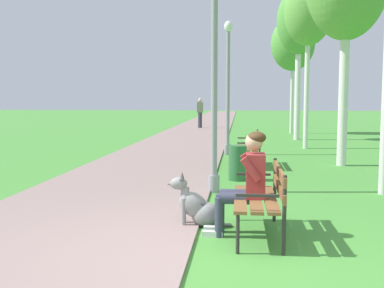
{
  "coord_description": "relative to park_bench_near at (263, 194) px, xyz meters",
  "views": [
    {
      "loc": [
        0.33,
        -4.56,
        1.64
      ],
      "look_at": [
        -0.44,
        2.98,
        0.9
      ],
      "focal_mm": 43.96,
      "sensor_mm": 36.0,
      "label": 1
    }
  ],
  "objects": [
    {
      "name": "paved_path",
      "position": [
        -2.41,
        23.02,
        -0.49
      ],
      "size": [
        3.23,
        60.0,
        0.04
      ],
      "primitive_type": "cube",
      "color": "gray",
      "rests_on": "ground"
    },
    {
      "name": "ground_plane",
      "position": [
        -0.62,
        -0.98,
        -0.51
      ],
      "size": [
        120.0,
        120.0,
        0.0
      ],
      "primitive_type": "plane",
      "color": "#478E38"
    },
    {
      "name": "lamp_post_near",
      "position": [
        -0.73,
        2.57,
        1.75
      ],
      "size": [
        0.24,
        0.24,
        4.38
      ],
      "color": "gray",
      "rests_on": "ground"
    },
    {
      "name": "birch_tree_fourth",
      "position": [
        1.86,
        10.1,
        3.87
      ],
      "size": [
        1.55,
        1.47,
        5.53
      ],
      "color": "silver",
      "rests_on": "ground"
    },
    {
      "name": "birch_tree_fifth",
      "position": [
        1.96,
        13.41,
        4.06
      ],
      "size": [
        1.71,
        1.51,
        5.94
      ],
      "color": "silver",
      "rests_on": "ground"
    },
    {
      "name": "lamp_post_mid",
      "position": [
        -0.64,
        8.1,
        1.48
      ],
      "size": [
        0.24,
        0.24,
        3.83
      ],
      "color": "gray",
      "rests_on": "ground"
    },
    {
      "name": "person_seated_on_near_bench",
      "position": [
        -0.21,
        -0.0,
        0.17
      ],
      "size": [
        0.74,
        0.49,
        1.25
      ],
      "color": "#33384C",
      "rests_on": "ground"
    },
    {
      "name": "dog_grey",
      "position": [
        -0.82,
        0.32,
        -0.25
      ],
      "size": [
        0.83,
        0.31,
        0.71
      ],
      "color": "gray",
      "rests_on": "ground"
    },
    {
      "name": "pedestrian_distant",
      "position": [
        -2.46,
        20.0,
        0.33
      ],
      "size": [
        0.32,
        0.22,
        1.65
      ],
      "color": "#383842",
      "rests_on": "ground"
    },
    {
      "name": "birch_tree_sixth",
      "position": [
        2.11,
        16.86,
        3.62
      ],
      "size": [
        2.01,
        1.83,
        5.39
      ],
      "color": "silver",
      "rests_on": "ground"
    },
    {
      "name": "park_bench_mid",
      "position": [
        -0.02,
        5.79,
        0.0
      ],
      "size": [
        0.55,
        1.5,
        0.85
      ],
      "color": "brown",
      "rests_on": "ground"
    },
    {
      "name": "park_bench_near",
      "position": [
        0.0,
        0.0,
        0.0
      ],
      "size": [
        0.55,
        1.5,
        0.85
      ],
      "color": "brown",
      "rests_on": "ground"
    },
    {
      "name": "litter_bin",
      "position": [
        -0.32,
        3.82,
        -0.16
      ],
      "size": [
        0.36,
        0.36,
        0.7
      ],
      "primitive_type": "cylinder",
      "color": "#2D6638",
      "rests_on": "ground"
    }
  ]
}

